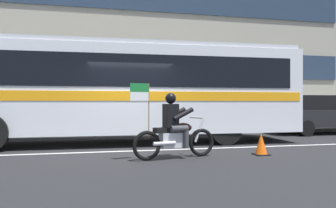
% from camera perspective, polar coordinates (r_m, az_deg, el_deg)
% --- Properties ---
extents(ground_plane, '(60.00, 60.00, 0.00)m').
position_cam_1_polar(ground_plane, '(9.57, -6.63, -7.78)').
color(ground_plane, black).
extents(sidewalk_curb, '(28.00, 3.80, 0.15)m').
position_cam_1_polar(sidewalk_curb, '(14.61, -8.76, -4.71)').
color(sidewalk_curb, '#A39E93').
rests_on(sidewalk_curb, ground_plane).
extents(lane_center_stripe, '(26.60, 0.14, 0.01)m').
position_cam_1_polar(lane_center_stripe, '(8.98, -6.22, -8.28)').
color(lane_center_stripe, silver).
rests_on(lane_center_stripe, ground_plane).
extents(office_building_facade, '(28.00, 0.89, 9.66)m').
position_cam_1_polar(office_building_facade, '(17.20, -9.31, 11.99)').
color(office_building_facade, gray).
rests_on(office_building_facade, ground_plane).
extents(transit_bus, '(11.71, 2.86, 3.22)m').
position_cam_1_polar(transit_bus, '(10.66, -8.47, 3.19)').
color(transit_bus, silver).
rests_on(transit_bus, ground_plane).
extents(motorcycle_with_rider, '(2.16, 0.77, 1.78)m').
position_cam_1_polar(motorcycle_with_rider, '(7.68, 1.12, -4.75)').
color(motorcycle_with_rider, black).
rests_on(motorcycle_with_rider, ground_plane).
extents(parked_sedan_curbside, '(4.63, 2.02, 1.64)m').
position_cam_1_polar(parked_sedan_curbside, '(15.31, 25.60, -1.60)').
color(parked_sedan_curbside, black).
rests_on(parked_sedan_curbside, ground_plane).
extents(traffic_cone, '(0.36, 0.36, 0.55)m').
position_cam_1_polar(traffic_cone, '(8.56, 16.24, -6.99)').
color(traffic_cone, '#EA590F').
rests_on(traffic_cone, ground_plane).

